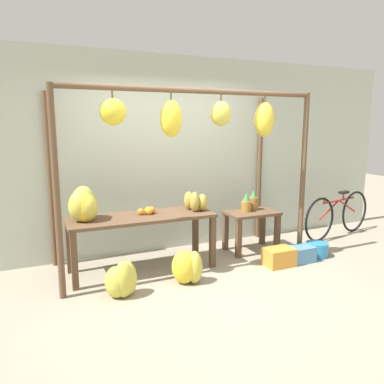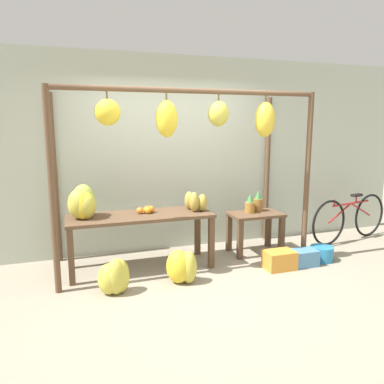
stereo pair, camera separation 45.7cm
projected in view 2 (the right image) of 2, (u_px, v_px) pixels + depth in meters
ground_plane at (205, 288)px, 4.24m from camera, size 20.00×20.00×0.00m
shop_wall_back at (169, 155)px, 5.45m from camera, size 8.00×0.08×2.80m
stall_awning at (191, 136)px, 4.50m from camera, size 3.23×1.20×2.24m
display_table_main at (141, 222)px, 4.75m from camera, size 1.82×0.64×0.71m
display_table_side at (255, 223)px, 5.37m from camera, size 0.75×0.47×0.59m
banana_pile_on_table at (83, 204)px, 4.50m from camera, size 0.44×0.49×0.40m
orange_pile at (147, 210)px, 4.79m from camera, size 0.24×0.14×0.09m
pineapple_cluster at (254, 203)px, 5.39m from camera, size 0.30×0.20×0.31m
banana_pile_ground_left at (115, 278)px, 4.08m from camera, size 0.44×0.34×0.41m
banana_pile_ground_right at (182, 267)px, 4.36m from camera, size 0.44×0.38×0.40m
fruit_crate_white at (279, 260)px, 4.80m from camera, size 0.38×0.27×0.24m
blue_bucket at (322, 253)px, 5.10m from camera, size 0.31×0.31×0.20m
parked_bicycle at (350, 218)px, 5.94m from camera, size 1.67×0.38×0.75m
papaya_pile at (195, 202)px, 4.92m from camera, size 0.28×0.33×0.26m
fruit_crate_purple at (303, 258)px, 4.92m from camera, size 0.35×0.24×0.21m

